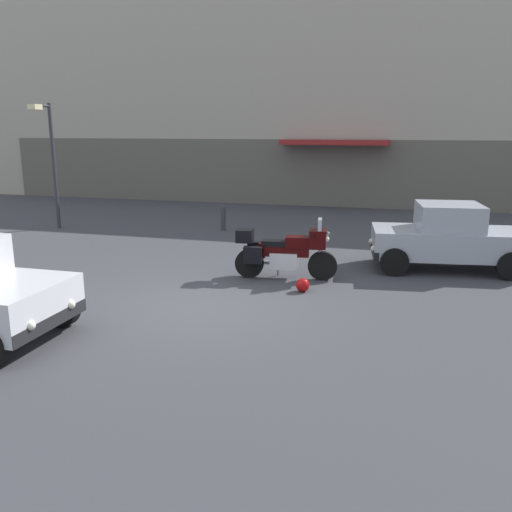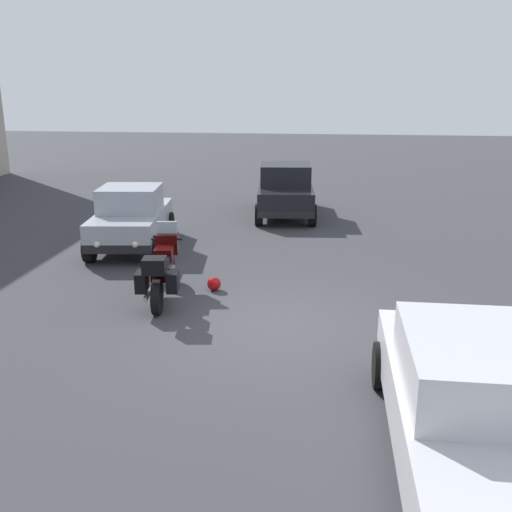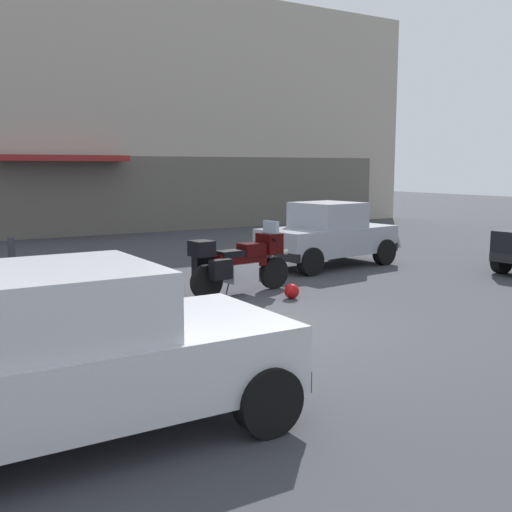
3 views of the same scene
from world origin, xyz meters
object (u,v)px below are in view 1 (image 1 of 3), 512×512
(motorcycle, at_px, (284,251))
(bollard_curbside, at_px, (223,217))
(streetlamp_curbside, at_px, (50,152))
(car_compact_side, at_px, (447,237))
(helmet, at_px, (303,285))

(motorcycle, bearing_deg, bollard_curbside, 114.15)
(streetlamp_curbside, bearing_deg, car_compact_side, -10.21)
(motorcycle, bearing_deg, helmet, -63.05)
(car_compact_side, bearing_deg, streetlamp_curbside, -16.87)
(streetlamp_curbside, relative_size, bollard_curbside, 4.84)
(motorcycle, height_order, streetlamp_curbside, streetlamp_curbside)
(car_compact_side, height_order, bollard_curbside, car_compact_side)
(bollard_curbside, bearing_deg, motorcycle, -58.54)
(motorcycle, height_order, helmet, motorcycle)
(bollard_curbside, bearing_deg, car_compact_side, -26.85)
(streetlamp_curbside, bearing_deg, helmet, -27.76)
(car_compact_side, height_order, streetlamp_curbside, streetlamp_curbside)
(motorcycle, relative_size, car_compact_side, 0.63)
(streetlamp_curbside, height_order, bollard_curbside, streetlamp_curbside)
(motorcycle, height_order, car_compact_side, car_compact_side)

